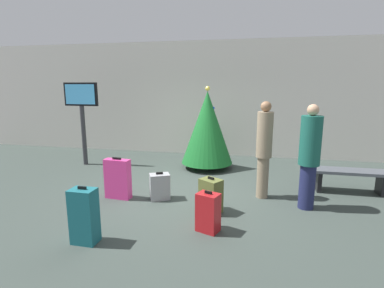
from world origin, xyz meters
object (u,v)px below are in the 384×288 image
at_px(waiting_bench, 350,175).
at_px(suitcase_2, 208,212).
at_px(traveller_1, 309,155).
at_px(suitcase_1, 84,216).
at_px(holiday_tree, 207,127).
at_px(traveller_0, 264,147).
at_px(suitcase_0, 211,196).
at_px(suitcase_3, 160,187).
at_px(suitcase_4, 118,179).
at_px(flight_info_kiosk, 82,107).

bearing_deg(waiting_bench, suitcase_2, -139.18).
height_order(traveller_1, suitcase_1, traveller_1).
distance_m(holiday_tree, suitcase_1, 4.31).
xyz_separation_m(traveller_0, suitcase_0, (-0.89, -0.89, -0.72)).
distance_m(holiday_tree, traveller_1, 3.10).
xyz_separation_m(suitcase_3, suitcase_4, (-0.81, -0.12, 0.14)).
bearing_deg(suitcase_3, holiday_tree, 77.08).
bearing_deg(suitcase_1, traveller_0, 42.73).
bearing_deg(suitcase_2, suitcase_3, 136.17).
relative_size(flight_info_kiosk, suitcase_0, 3.56).
distance_m(suitcase_1, suitcase_4, 1.67).
distance_m(traveller_0, suitcase_1, 3.41).
bearing_deg(waiting_bench, suitcase_4, -164.21).
height_order(flight_info_kiosk, suitcase_0, flight_info_kiosk).
xyz_separation_m(holiday_tree, suitcase_0, (0.51, -2.73, -0.80)).
distance_m(suitcase_0, suitcase_4, 1.89).
relative_size(flight_info_kiosk, suitcase_3, 4.15).
bearing_deg(flight_info_kiosk, traveller_0, -17.44).
height_order(waiting_bench, suitcase_1, suitcase_1).
bearing_deg(holiday_tree, traveller_1, -45.65).
bearing_deg(flight_info_kiosk, suitcase_1, -58.43).
xyz_separation_m(traveller_1, suitcase_0, (-1.65, -0.52, -0.69)).
xyz_separation_m(holiday_tree, suitcase_3, (-0.54, -2.36, -0.84)).
bearing_deg(flight_info_kiosk, waiting_bench, -7.52).
distance_m(holiday_tree, suitcase_3, 2.56).
distance_m(suitcase_0, suitcase_3, 1.12).
height_order(traveller_0, suitcase_1, traveller_0).
xyz_separation_m(suitcase_1, suitcase_4, (-0.29, 1.64, -0.00)).
distance_m(traveller_1, suitcase_2, 2.12).
xyz_separation_m(waiting_bench, suitcase_4, (-4.51, -1.27, 0.03)).
bearing_deg(flight_info_kiosk, traveller_1, -18.68).
relative_size(flight_info_kiosk, traveller_1, 1.20).
relative_size(flight_info_kiosk, traveller_0, 1.19).
bearing_deg(suitcase_2, suitcase_1, -157.21).
height_order(holiday_tree, suitcase_2, holiday_tree).
bearing_deg(traveller_1, suitcase_4, -175.74).
relative_size(traveller_1, suitcase_4, 2.28).
distance_m(holiday_tree, waiting_bench, 3.45).
distance_m(waiting_bench, suitcase_3, 3.87).
bearing_deg(flight_info_kiosk, holiday_tree, 5.73).
relative_size(holiday_tree, suitcase_2, 3.39).
bearing_deg(traveller_0, suitcase_3, -165.12).
bearing_deg(holiday_tree, waiting_bench, -20.86).
height_order(traveller_1, suitcase_3, traveller_1).
bearing_deg(suitcase_3, suitcase_0, -19.50).
relative_size(suitcase_1, suitcase_4, 1.01).
xyz_separation_m(holiday_tree, flight_info_kiosk, (-3.38, -0.34, 0.50)).
xyz_separation_m(flight_info_kiosk, suitcase_2, (3.96, -3.09, -1.29)).
xyz_separation_m(suitcase_2, suitcase_4, (-1.93, 0.95, 0.09)).
bearing_deg(suitcase_1, holiday_tree, 75.55).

